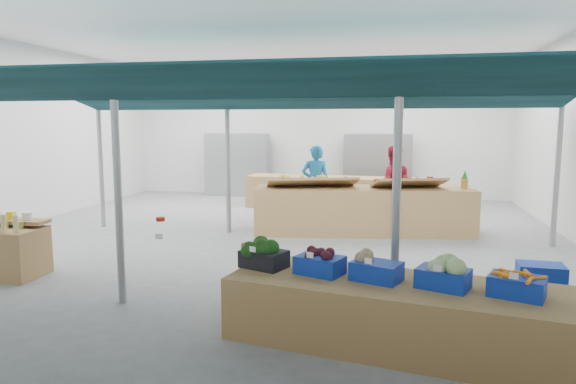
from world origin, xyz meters
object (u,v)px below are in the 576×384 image
fruit_counter (363,210)px  veg_counter (394,313)px  vendor_left (316,183)px  crate_stack (540,290)px  vendor_right (392,185)px

fruit_counter → veg_counter: bearing=-92.2°
veg_counter → vendor_left: 6.98m
veg_counter → vendor_left: bearing=116.0°
fruit_counter → vendor_left: bearing=128.7°
crate_stack → vendor_left: 6.58m
fruit_counter → vendor_left: 1.68m
vendor_right → crate_stack: bearing=99.4°
crate_stack → vendor_right: (-1.80, 5.48, 0.60)m
vendor_left → veg_counter: bearing=96.6°
veg_counter → vendor_right: vendor_right is taller
veg_counter → fruit_counter: (-0.64, 5.60, 0.15)m
veg_counter → crate_stack: veg_counter is taller
veg_counter → fruit_counter: size_ratio=0.76×
fruit_counter → vendor_left: size_ratio=2.50×
vendor_left → vendor_right: (1.80, 0.00, 0.00)m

